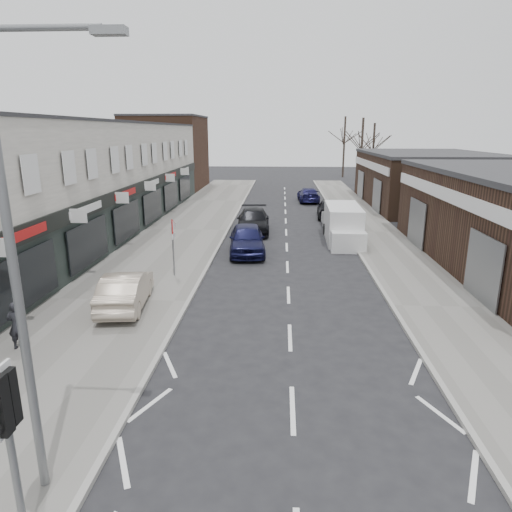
# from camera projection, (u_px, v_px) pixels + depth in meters

# --- Properties ---
(ground) EXTENTS (160.00, 160.00, 0.00)m
(ground) POSITION_uv_depth(u_px,v_px,m) (295.00, 468.00, 9.11)
(ground) COLOR black
(ground) RESTS_ON ground
(pavement_left) EXTENTS (5.50, 64.00, 0.12)m
(pavement_left) POSITION_uv_depth(u_px,v_px,m) (186.00, 230.00, 30.64)
(pavement_left) COLOR slate
(pavement_left) RESTS_ON ground
(pavement_right) EXTENTS (3.50, 64.00, 0.12)m
(pavement_right) POSITION_uv_depth(u_px,v_px,m) (374.00, 232.00, 29.96)
(pavement_right) COLOR slate
(pavement_right) RESTS_ON ground
(shop_terrace_left) EXTENTS (8.00, 41.00, 7.10)m
(shop_terrace_left) POSITION_uv_depth(u_px,v_px,m) (65.00, 181.00, 27.67)
(shop_terrace_left) COLOR silver
(shop_terrace_left) RESTS_ON ground
(brick_block_far) EXTENTS (8.00, 10.00, 8.00)m
(brick_block_far) POSITION_uv_depth(u_px,v_px,m) (167.00, 154.00, 52.10)
(brick_block_far) COLOR #452B1D
(brick_block_far) RESTS_ON ground
(right_unit_far) EXTENTS (10.00, 16.00, 4.50)m
(right_unit_far) POSITION_uv_depth(u_px,v_px,m) (426.00, 180.00, 40.57)
(right_unit_far) COLOR #382519
(right_unit_far) RESTS_ON ground
(tree_far_a) EXTENTS (3.60, 3.60, 8.00)m
(tree_far_a) POSITION_uv_depth(u_px,v_px,m) (359.00, 187.00, 54.83)
(tree_far_a) COLOR #382D26
(tree_far_a) RESTS_ON ground
(tree_far_b) EXTENTS (3.60, 3.60, 7.50)m
(tree_far_b) POSITION_uv_depth(u_px,v_px,m) (371.00, 182.00, 60.47)
(tree_far_b) COLOR #382D26
(tree_far_b) RESTS_ON ground
(tree_far_c) EXTENTS (3.60, 3.60, 8.50)m
(tree_far_c) POSITION_uv_depth(u_px,v_px,m) (343.00, 177.00, 66.41)
(tree_far_c) COLOR #382D26
(tree_far_c) RESTS_ON ground
(traffic_light) EXTENTS (0.28, 0.60, 3.10)m
(traffic_light) POSITION_uv_depth(u_px,v_px,m) (5.00, 417.00, 6.77)
(traffic_light) COLOR slate
(traffic_light) RESTS_ON pavement_left
(street_lamp) EXTENTS (2.23, 0.22, 8.00)m
(street_lamp) POSITION_uv_depth(u_px,v_px,m) (22.00, 252.00, 7.36)
(street_lamp) COLOR slate
(street_lamp) RESTS_ON pavement_left
(warning_sign) EXTENTS (0.12, 0.80, 2.70)m
(warning_sign) POSITION_uv_depth(u_px,v_px,m) (173.00, 231.00, 20.36)
(warning_sign) COLOR slate
(warning_sign) RESTS_ON pavement_left
(white_van) EXTENTS (2.06, 5.60, 2.17)m
(white_van) POSITION_uv_depth(u_px,v_px,m) (343.00, 225.00, 27.54)
(white_van) COLOR silver
(white_van) RESTS_ON ground
(sedan_on_pavement) EXTENTS (1.91, 4.24, 1.35)m
(sedan_on_pavement) POSITION_uv_depth(u_px,v_px,m) (126.00, 290.00, 17.00)
(sedan_on_pavement) COLOR #AC9D8A
(sedan_on_pavement) RESTS_ON pavement_left
(pedestrian) EXTENTS (0.59, 0.43, 1.51)m
(pedestrian) POSITION_uv_depth(u_px,v_px,m) (17.00, 326.00, 13.67)
(pedestrian) COLOR black
(pedestrian) RESTS_ON pavement_left
(parked_car_left_a) EXTENTS (2.30, 4.84, 1.60)m
(parked_car_left_a) POSITION_uv_depth(u_px,v_px,m) (247.00, 239.00, 24.92)
(parked_car_left_a) COLOR #121338
(parked_car_left_a) RESTS_ON ground
(parked_car_left_b) EXTENTS (2.30, 5.26, 1.50)m
(parked_car_left_b) POSITION_uv_depth(u_px,v_px,m) (253.00, 221.00, 30.21)
(parked_car_left_b) COLOR black
(parked_car_left_b) RESTS_ON ground
(parked_car_right_a) EXTENTS (1.96, 4.91, 1.59)m
(parked_car_right_a) POSITION_uv_depth(u_px,v_px,m) (339.00, 219.00, 30.48)
(parked_car_right_a) COLOR silver
(parked_car_right_a) RESTS_ON ground
(parked_car_right_b) EXTENTS (2.04, 4.54, 1.51)m
(parked_car_right_b) POSITION_uv_depth(u_px,v_px,m) (329.00, 208.00, 35.21)
(parked_car_right_b) COLOR black
(parked_car_right_b) RESTS_ON ground
(parked_car_right_c) EXTENTS (2.05, 4.68, 1.34)m
(parked_car_right_c) POSITION_uv_depth(u_px,v_px,m) (308.00, 195.00, 43.17)
(parked_car_right_c) COLOR #171645
(parked_car_right_c) RESTS_ON ground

